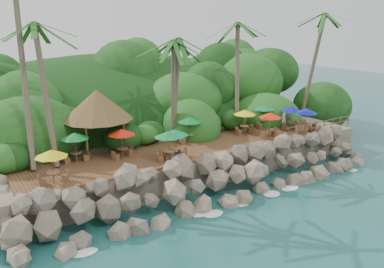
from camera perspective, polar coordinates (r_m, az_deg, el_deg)
ground at (r=27.01m, az=7.00°, el=-9.94°), size 140.00×140.00×0.00m
land_base at (r=39.42m, az=-7.88°, el=0.09°), size 32.00×25.20×2.10m
jungle_hill at (r=46.39m, az=-11.77°, el=0.99°), size 44.80×28.00×15.40m
seawall at (r=27.96m, az=4.46°, el=-6.35°), size 29.00×4.00×2.30m
terrace at (r=30.67m, az=0.00°, el=-2.16°), size 26.00×5.00×0.20m
jungle_foliage at (r=38.86m, az=-7.20°, el=-1.74°), size 44.00×16.00×12.00m
foam_line at (r=27.20m, az=6.60°, el=-9.66°), size 25.20×0.80×0.06m
palms at (r=31.45m, az=-2.22°, el=16.12°), size 32.93×6.71×14.03m
palapa at (r=29.97m, az=-13.41°, el=4.08°), size 5.17×5.17×4.60m
dining_clusters at (r=30.72m, az=2.02°, el=1.47°), size 23.39×5.15×2.11m
railing at (r=36.41m, az=17.83°, el=1.15°), size 8.30×0.10×1.00m
waiter at (r=36.79m, az=13.01°, el=2.10°), size 0.74×0.59×1.76m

